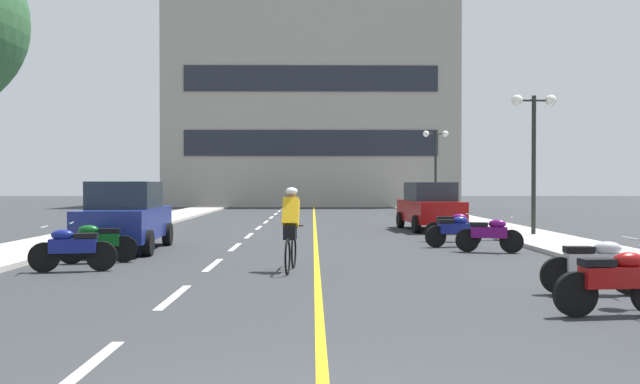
{
  "coord_description": "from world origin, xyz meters",
  "views": [
    {
      "loc": [
        0.16,
        -4.14,
        1.76
      ],
      "look_at": [
        0.42,
        18.6,
        1.48
      ],
      "focal_mm": 36.6,
      "sensor_mm": 36.0,
      "label": 1
    }
  ],
  "objects_px": {
    "motorcycle_3": "(72,248)",
    "motorcycle_7": "(453,226)",
    "motorcycle_5": "(490,234)",
    "motorcycle_6": "(454,230)",
    "street_lamp_far": "(436,152)",
    "cyclist_rider": "(291,227)",
    "parked_car_near": "(126,216)",
    "motorcycle_2": "(595,265)",
    "parked_car_mid": "(430,206)",
    "motorcycle_4": "(97,242)",
    "motorcycle_1": "(615,281)",
    "street_lamp_mid": "(534,131)"
  },
  "relations": [
    {
      "from": "parked_car_near",
      "to": "motorcycle_5",
      "type": "xyz_separation_m",
      "value": [
        9.47,
        -0.62,
        -0.44
      ]
    },
    {
      "from": "street_lamp_far",
      "to": "cyclist_rider",
      "type": "relative_size",
      "value": 2.65
    },
    {
      "from": "street_lamp_mid",
      "to": "motorcycle_6",
      "type": "bearing_deg",
      "value": -136.75
    },
    {
      "from": "parked_car_near",
      "to": "motorcycle_2",
      "type": "xyz_separation_m",
      "value": [
        9.42,
        -6.98,
        -0.44
      ]
    },
    {
      "from": "cyclist_rider",
      "to": "motorcycle_2",
      "type": "bearing_deg",
      "value": -30.37
    },
    {
      "from": "motorcycle_2",
      "to": "motorcycle_3",
      "type": "xyz_separation_m",
      "value": [
        -9.29,
        2.82,
        0.0
      ]
    },
    {
      "from": "parked_car_near",
      "to": "motorcycle_7",
      "type": "relative_size",
      "value": 2.51
    },
    {
      "from": "parked_car_mid",
      "to": "motorcycle_1",
      "type": "relative_size",
      "value": 2.53
    },
    {
      "from": "motorcycle_4",
      "to": "street_lamp_mid",
      "type": "bearing_deg",
      "value": 29.22
    },
    {
      "from": "motorcycle_3",
      "to": "parked_car_near",
      "type": "bearing_deg",
      "value": 91.69
    },
    {
      "from": "motorcycle_1",
      "to": "motorcycle_6",
      "type": "distance_m",
      "value": 9.51
    },
    {
      "from": "street_lamp_mid",
      "to": "street_lamp_far",
      "type": "bearing_deg",
      "value": 90.72
    },
    {
      "from": "street_lamp_far",
      "to": "motorcycle_4",
      "type": "distance_m",
      "value": 25.7
    },
    {
      "from": "motorcycle_4",
      "to": "motorcycle_5",
      "type": "xyz_separation_m",
      "value": [
        9.31,
        2.14,
        0.0
      ]
    },
    {
      "from": "motorcycle_3",
      "to": "motorcycle_7",
      "type": "height_order",
      "value": "same"
    },
    {
      "from": "street_lamp_mid",
      "to": "motorcycle_1",
      "type": "bearing_deg",
      "value": -104.23
    },
    {
      "from": "street_lamp_mid",
      "to": "motorcycle_5",
      "type": "relative_size",
      "value": 2.76
    },
    {
      "from": "cyclist_rider",
      "to": "parked_car_near",
      "type": "bearing_deg",
      "value": 137.64
    },
    {
      "from": "motorcycle_6",
      "to": "motorcycle_3",
      "type": "bearing_deg",
      "value": -150.12
    },
    {
      "from": "street_lamp_mid",
      "to": "parked_car_near",
      "type": "relative_size",
      "value": 1.06
    },
    {
      "from": "cyclist_rider",
      "to": "street_lamp_mid",
      "type": "bearing_deg",
      "value": 46.4
    },
    {
      "from": "motorcycle_1",
      "to": "motorcycle_4",
      "type": "distance_m",
      "value": 10.58
    },
    {
      "from": "motorcycle_1",
      "to": "motorcycle_2",
      "type": "bearing_deg",
      "value": 74.6
    },
    {
      "from": "street_lamp_mid",
      "to": "motorcycle_4",
      "type": "xyz_separation_m",
      "value": [
        -11.99,
        -6.71,
        -3.03
      ]
    },
    {
      "from": "parked_car_mid",
      "to": "motorcycle_1",
      "type": "xyz_separation_m",
      "value": [
        -0.43,
        -16.07,
        -0.44
      ]
    },
    {
      "from": "parked_car_near",
      "to": "street_lamp_mid",
      "type": "bearing_deg",
      "value": 18.0
    },
    {
      "from": "motorcycle_5",
      "to": "motorcycle_6",
      "type": "relative_size",
      "value": 0.99
    },
    {
      "from": "street_lamp_far",
      "to": "motorcycle_6",
      "type": "relative_size",
      "value": 2.8
    },
    {
      "from": "street_lamp_far",
      "to": "parked_car_mid",
      "type": "bearing_deg",
      "value": -101.65
    },
    {
      "from": "parked_car_near",
      "to": "motorcycle_4",
      "type": "xyz_separation_m",
      "value": [
        0.16,
        -2.76,
        -0.44
      ]
    },
    {
      "from": "motorcycle_1",
      "to": "motorcycle_2",
      "type": "relative_size",
      "value": 1.0
    },
    {
      "from": "street_lamp_mid",
      "to": "motorcycle_1",
      "type": "height_order",
      "value": "street_lamp_mid"
    },
    {
      "from": "motorcycle_4",
      "to": "motorcycle_7",
      "type": "distance_m",
      "value": 10.46
    },
    {
      "from": "parked_car_mid",
      "to": "cyclist_rider",
      "type": "distance_m",
      "value": 12.53
    },
    {
      "from": "parked_car_near",
      "to": "motorcycle_6",
      "type": "bearing_deg",
      "value": 5.62
    },
    {
      "from": "motorcycle_7",
      "to": "street_lamp_far",
      "type": "bearing_deg",
      "value": 81.0
    },
    {
      "from": "motorcycle_2",
      "to": "motorcycle_4",
      "type": "relative_size",
      "value": 1.01
    },
    {
      "from": "motorcycle_6",
      "to": "motorcycle_5",
      "type": "bearing_deg",
      "value": -68.6
    },
    {
      "from": "motorcycle_1",
      "to": "motorcycle_5",
      "type": "xyz_separation_m",
      "value": [
        0.51,
        8.01,
        0.0
      ]
    },
    {
      "from": "motorcycle_5",
      "to": "motorcycle_6",
      "type": "bearing_deg",
      "value": 111.4
    },
    {
      "from": "parked_car_near",
      "to": "motorcycle_4",
      "type": "height_order",
      "value": "parked_car_near"
    },
    {
      "from": "parked_car_near",
      "to": "motorcycle_6",
      "type": "height_order",
      "value": "parked_car_near"
    },
    {
      "from": "motorcycle_2",
      "to": "motorcycle_6",
      "type": "height_order",
      "value": "same"
    },
    {
      "from": "motorcycle_1",
      "to": "motorcycle_6",
      "type": "relative_size",
      "value": 1.02
    },
    {
      "from": "street_lamp_mid",
      "to": "motorcycle_1",
      "type": "xyz_separation_m",
      "value": [
        -3.19,
        -12.58,
        -3.03
      ]
    },
    {
      "from": "motorcycle_3",
      "to": "motorcycle_2",
      "type": "bearing_deg",
      "value": -16.89
    },
    {
      "from": "motorcycle_6",
      "to": "motorcycle_1",
      "type": "bearing_deg",
      "value": -89.53
    },
    {
      "from": "parked_car_mid",
      "to": "motorcycle_5",
      "type": "distance_m",
      "value": 8.07
    },
    {
      "from": "street_lamp_far",
      "to": "motorcycle_1",
      "type": "bearing_deg",
      "value": -95.99
    },
    {
      "from": "street_lamp_far",
      "to": "cyclist_rider",
      "type": "xyz_separation_m",
      "value": [
        -7.46,
        -23.95,
        -2.7
      ]
    }
  ]
}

